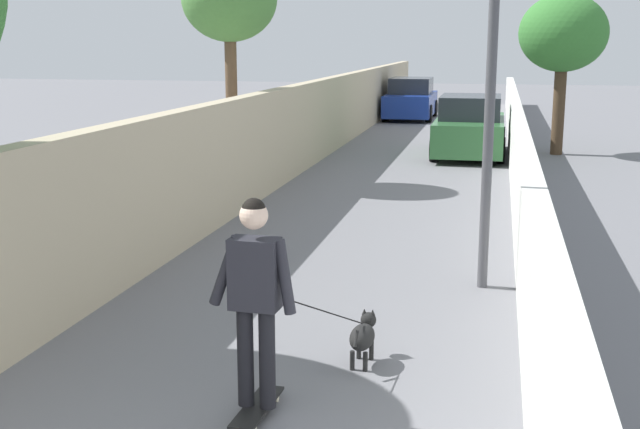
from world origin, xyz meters
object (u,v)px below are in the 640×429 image
dog (363,335)px  car_far (411,100)px  tree_left_mid (229,1)px  skateboard (257,407)px  car_near (470,128)px  lamp_post (493,37)px  tree_right_far (563,35)px  person_skateboarder (255,287)px

dog → car_far: 24.03m
tree_left_mid → skateboard: 11.37m
tree_left_mid → car_near: 7.64m
tree_left_mid → lamp_post: (-6.28, -5.24, -0.72)m
tree_right_far → tree_left_mid: bearing=131.2°
person_skateboarder → dog: (1.23, -0.64, -0.79)m
tree_left_mid → dog: tree_left_mid is taller
car_near → lamp_post: bearing=-177.0°
tree_right_far → car_near: size_ratio=1.01×
skateboard → car_far: bearing=3.4°
tree_left_mid → skateboard: (-10.17, -3.57, -3.62)m
tree_right_far → car_far: bearing=28.0°
tree_left_mid → car_near: size_ratio=1.14×
dog → car_far: car_far is taller
tree_right_far → lamp_post: lamp_post is taller
tree_left_mid → lamp_post: 8.21m
tree_right_far → car_far: 10.44m
dog → car_far: bearing=5.1°
lamp_post → car_near: bearing=3.0°
tree_right_far → lamp_post: size_ratio=0.94×
tree_left_mid → tree_right_far: (6.00, -6.86, -0.63)m
tree_right_far → lamp_post: bearing=172.5°
tree_left_mid → tree_right_far: tree_left_mid is taller
lamp_post → person_skateboarder: 4.64m
lamp_post → car_far: (21.26, 3.15, -2.25)m
person_skateboarder → car_far: (25.16, 1.49, -0.35)m
lamp_post → person_skateboarder: lamp_post is taller
skateboard → car_far: 25.21m
person_skateboarder → car_far: person_skateboarder is taller
car_near → tree_right_far: bearing=-72.5°
car_near → car_far: same height
tree_right_far → car_near: 3.31m
tree_right_far → car_near: bearing=107.5°
car_near → skateboard: bearing=176.0°
person_skateboarder → car_near: size_ratio=0.41×
tree_right_far → skateboard: tree_right_far is taller
tree_left_mid → person_skateboarder: size_ratio=2.74×
skateboard → car_near: 15.52m
car_far → dog: bearing=-174.9°
tree_left_mid → person_skateboarder: bearing=-160.7°
tree_left_mid → skateboard: bearing=-160.7°
tree_right_far → dog: tree_right_far is taller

